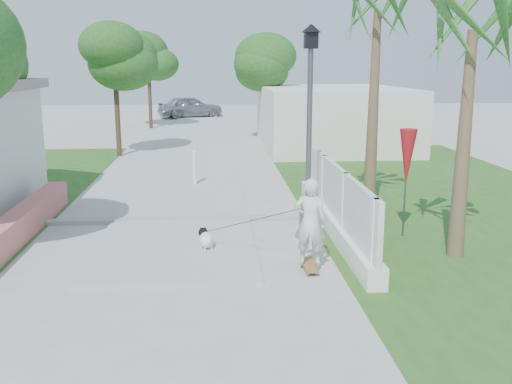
{
  "coord_description": "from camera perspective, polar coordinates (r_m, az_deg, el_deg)",
  "views": [
    {
      "loc": [
        0.82,
        -6.93,
        3.62
      ],
      "look_at": [
        1.63,
        4.18,
        1.1
      ],
      "focal_mm": 40.0,
      "sensor_mm": 36.0,
      "label": 1
    }
  ],
  "objects": [
    {
      "name": "ground",
      "position": [
        7.86,
        -10.0,
        -14.87
      ],
      "size": [
        90.0,
        90.0,
        0.0
      ],
      "primitive_type": "plane",
      "color": "#B7B7B2",
      "rests_on": "ground"
    },
    {
      "name": "path_strip",
      "position": [
        27.18,
        -5.88,
        5.09
      ],
      "size": [
        3.2,
        36.0,
        0.06
      ],
      "primitive_type": "cube",
      "color": "#B7B7B2",
      "rests_on": "ground"
    },
    {
      "name": "curb",
      "position": [
        13.44,
        -7.51,
        -2.77
      ],
      "size": [
        6.5,
        0.25,
        0.1
      ],
      "primitive_type": "cube",
      "color": "#999993",
      "rests_on": "ground"
    },
    {
      "name": "grass_right",
      "position": [
        16.56,
        17.87,
        -0.49
      ],
      "size": [
        8.0,
        20.0,
        0.01
      ],
      "primitive_type": "cube",
      "color": "#245B1C",
      "rests_on": "ground"
    },
    {
      "name": "lattice_fence",
      "position": [
        12.59,
        7.8,
        -1.51
      ],
      "size": [
        0.35,
        7.0,
        1.5
      ],
      "color": "white",
      "rests_on": "ground"
    },
    {
      "name": "building_right",
      "position": [
        25.57,
        7.6,
        7.43
      ],
      "size": [
        6.0,
        8.0,
        2.6
      ],
      "primitive_type": "cube",
      "color": "silver",
      "rests_on": "ground"
    },
    {
      "name": "street_lamp",
      "position": [
        12.66,
        5.36,
        7.28
      ],
      "size": [
        0.44,
        0.44,
        4.44
      ],
      "color": "#59595E",
      "rests_on": "ground"
    },
    {
      "name": "bollard",
      "position": [
        17.21,
        -6.17,
        2.51
      ],
      "size": [
        0.14,
        0.14,
        1.09
      ],
      "color": "white",
      "rests_on": "ground"
    },
    {
      "name": "patio_umbrella",
      "position": [
        12.26,
        14.87,
        3.24
      ],
      "size": [
        0.36,
        0.36,
        2.3
      ],
      "color": "#59595E",
      "rests_on": "ground"
    },
    {
      "name": "tree_path_left",
      "position": [
        23.23,
        -13.94,
        12.88
      ],
      "size": [
        3.4,
        3.4,
        5.23
      ],
      "color": "#4C3826",
      "rests_on": "ground"
    },
    {
      "name": "tree_path_right",
      "position": [
        27.02,
        0.95,
        12.48
      ],
      "size": [
        3.0,
        3.0,
        4.79
      ],
      "color": "#4C3826",
      "rests_on": "ground"
    },
    {
      "name": "tree_path_far",
      "position": [
        33.11,
        -10.68,
        12.87
      ],
      "size": [
        3.2,
        3.2,
        5.17
      ],
      "color": "#4C3826",
      "rests_on": "ground"
    },
    {
      "name": "palm_far",
      "position": [
        13.98,
        12.01,
        16.02
      ],
      "size": [
        1.8,
        1.8,
        5.3
      ],
      "color": "brown",
      "rests_on": "ground"
    },
    {
      "name": "palm_near",
      "position": [
        11.13,
        20.77,
        13.67
      ],
      "size": [
        1.8,
        1.8,
        4.7
      ],
      "color": "brown",
      "rests_on": "ground"
    },
    {
      "name": "skateboarder",
      "position": [
        10.63,
        0.24,
        -2.99
      ],
      "size": [
        2.18,
        1.83,
        1.67
      ],
      "rotation": [
        0.0,
        0.0,
        2.9
      ],
      "color": "olive",
      "rests_on": "ground"
    },
    {
      "name": "dog",
      "position": [
        11.33,
        -5.04,
        -4.67
      ],
      "size": [
        0.41,
        0.62,
        0.44
      ],
      "rotation": [
        0.0,
        0.0,
        0.3
      ],
      "color": "white",
      "rests_on": "ground"
    },
    {
      "name": "parked_car",
      "position": [
        39.46,
        -6.58,
        8.47
      ],
      "size": [
        4.65,
        2.94,
        1.48
      ],
      "primitive_type": "imported",
      "rotation": [
        0.0,
        0.0,
        1.87
      ],
      "color": "#A6A9AD",
      "rests_on": "ground"
    }
  ]
}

